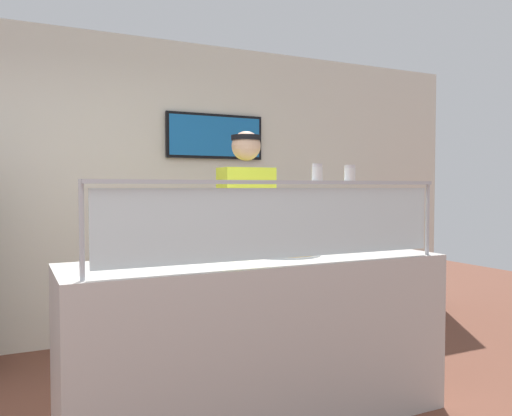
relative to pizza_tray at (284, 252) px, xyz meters
name	(u,v)px	position (x,y,z in m)	size (l,w,h in m)	color
ground_plane	(218,382)	(-0.21, 0.57, -0.97)	(12.00, 12.00, 0.00)	brown
shop_rear_unit	(165,188)	(-0.20, 1.90, 0.39)	(6.61, 0.13, 2.70)	silver
serving_counter	(260,340)	(-0.21, -0.09, -0.49)	(2.21, 0.67, 0.95)	#BCB7B2
sneeze_guard	(283,212)	(-0.21, -0.37, 0.27)	(2.03, 0.06, 0.45)	#B2B5BC
pizza_tray	(284,252)	(0.00, 0.00, 0.00)	(0.45, 0.45, 0.04)	#9EA0A8
pizza_server	(282,249)	(-0.03, -0.02, 0.02)	(0.07, 0.28, 0.01)	#ADAFB7
parmesan_shaker	(317,173)	(0.00, -0.37, 0.47)	(0.06, 0.06, 0.09)	white
pepper_flake_shaker	(350,174)	(0.22, -0.37, 0.47)	(0.06, 0.06, 0.09)	white
worker_figure	(247,237)	(0.03, 0.60, 0.04)	(0.41, 0.50, 1.76)	#23232D
prep_shelf	(354,281)	(1.58, 1.41, -0.54)	(0.70, 0.55, 0.85)	#B7BABF
pizza_box_stack	(354,227)	(1.58, 1.41, 0.00)	(0.45, 0.43, 0.22)	silver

